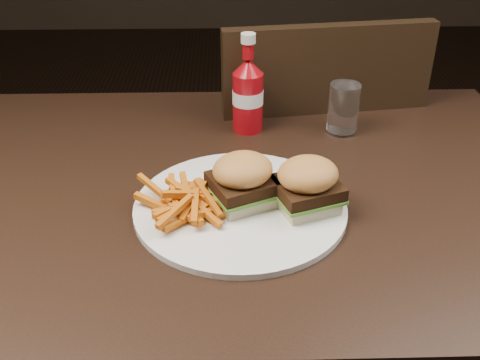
{
  "coord_description": "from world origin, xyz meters",
  "views": [
    {
      "loc": [
        0.0,
        -0.84,
        1.26
      ],
      "look_at": [
        0.03,
        -0.08,
        0.8
      ],
      "focal_mm": 42.0,
      "sensor_mm": 36.0,
      "label": 1
    }
  ],
  "objects_px": {
    "plate": "(240,207)",
    "tumbler": "(344,107)",
    "dining_table": "(225,190)",
    "chair_far": "(294,183)",
    "ketchup_bottle": "(248,102)"
  },
  "relations": [
    {
      "from": "ketchup_bottle",
      "to": "tumbler",
      "type": "relative_size",
      "value": 1.27
    },
    {
      "from": "dining_table",
      "to": "chair_far",
      "type": "distance_m",
      "value": 0.61
    },
    {
      "from": "ketchup_bottle",
      "to": "dining_table",
      "type": "bearing_deg",
      "value": -103.7
    },
    {
      "from": "chair_far",
      "to": "ketchup_bottle",
      "type": "height_order",
      "value": "ketchup_bottle"
    },
    {
      "from": "dining_table",
      "to": "plate",
      "type": "xyz_separation_m",
      "value": [
        0.03,
        -0.09,
        0.03
      ]
    },
    {
      "from": "dining_table",
      "to": "chair_far",
      "type": "relative_size",
      "value": 2.52
    },
    {
      "from": "chair_far",
      "to": "plate",
      "type": "bearing_deg",
      "value": 66.48
    },
    {
      "from": "plate",
      "to": "tumbler",
      "type": "relative_size",
      "value": 3.57
    },
    {
      "from": "chair_far",
      "to": "tumbler",
      "type": "relative_size",
      "value": 4.96
    },
    {
      "from": "dining_table",
      "to": "tumbler",
      "type": "bearing_deg",
      "value": 37.2
    },
    {
      "from": "dining_table",
      "to": "chair_far",
      "type": "xyz_separation_m",
      "value": [
        0.19,
        0.5,
        -0.3
      ]
    },
    {
      "from": "plate",
      "to": "tumbler",
      "type": "xyz_separation_m",
      "value": [
        0.21,
        0.27,
        0.05
      ]
    },
    {
      "from": "chair_far",
      "to": "ketchup_bottle",
      "type": "relative_size",
      "value": 3.91
    },
    {
      "from": "dining_table",
      "to": "ketchup_bottle",
      "type": "height_order",
      "value": "ketchup_bottle"
    },
    {
      "from": "ketchup_bottle",
      "to": "chair_far",
      "type": "bearing_deg",
      "value": 64.24
    }
  ]
}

